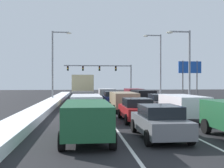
# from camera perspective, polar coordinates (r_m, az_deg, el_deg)

# --- Properties ---
(ground_plane) EXTENTS (134.70, 134.70, 0.00)m
(ground_plane) POSITION_cam_1_polar(r_m,az_deg,el_deg) (26.48, 1.56, -5.17)
(ground_plane) COLOR black
(lane_stripe_between_right_lane_and_center_lane) EXTENTS (0.14, 56.99, 0.01)m
(lane_stripe_between_right_lane_and_center_lane) POSITION_cam_1_polar(r_m,az_deg,el_deg) (31.84, 3.35, -4.23)
(lane_stripe_between_right_lane_and_center_lane) COLOR silver
(lane_stripe_between_right_lane_and_center_lane) RESTS_ON ground
(lane_stripe_between_center_lane_and_left_lane) EXTENTS (0.14, 56.99, 0.01)m
(lane_stripe_between_center_lane_and_left_lane) POSITION_cam_1_polar(r_m,az_deg,el_deg) (31.46, -2.79, -4.28)
(lane_stripe_between_center_lane_and_left_lane) COLOR silver
(lane_stripe_between_center_lane_and_left_lane) RESTS_ON ground
(snow_bank_right_shoulder) EXTENTS (1.59, 56.99, 0.74)m
(snow_bank_right_shoulder) POSITION_cam_1_polar(r_m,az_deg,el_deg) (33.10, 12.46, -3.42)
(snow_bank_right_shoulder) COLOR white
(snow_bank_right_shoulder) RESTS_ON ground
(snow_bank_left_shoulder) EXTENTS (1.77, 56.99, 0.50)m
(snow_bank_left_shoulder) POSITION_cam_1_polar(r_m,az_deg,el_deg) (31.58, -12.45, -3.83)
(snow_bank_left_shoulder) COLOR white
(snow_bank_left_shoulder) RESTS_ON ground
(suv_white_right_lane_second) EXTENTS (2.16, 4.90, 1.67)m
(suv_white_right_lane_second) POSITION_cam_1_polar(r_m,az_deg,el_deg) (19.21, 14.32, -4.25)
(suv_white_right_lane_second) COLOR silver
(suv_white_right_lane_second) RESTS_ON ground
(sedan_charcoal_right_lane_third) EXTENTS (2.00, 4.50, 1.51)m
(sedan_charcoal_right_lane_third) POSITION_cam_1_polar(r_m,az_deg,el_deg) (24.95, 9.75, -3.76)
(sedan_charcoal_right_lane_third) COLOR #38383D
(sedan_charcoal_right_lane_third) RESTS_ON ground
(suv_black_right_lane_fourth) EXTENTS (2.16, 4.90, 1.67)m
(suv_black_right_lane_fourth) POSITION_cam_1_polar(r_m,az_deg,el_deg) (31.42, 6.36, -2.44)
(suv_black_right_lane_fourth) COLOR black
(suv_black_right_lane_fourth) RESTS_ON ground
(suv_maroon_right_lane_fifth) EXTENTS (2.16, 4.90, 1.67)m
(suv_maroon_right_lane_fifth) POSITION_cam_1_polar(r_m,az_deg,el_deg) (37.76, 4.48, -1.97)
(suv_maroon_right_lane_fifth) COLOR maroon
(suv_maroon_right_lane_fifth) RESTS_ON ground
(sedan_gray_center_lane_nearest) EXTENTS (2.00, 4.50, 1.51)m
(sedan_gray_center_lane_nearest) POSITION_cam_1_polar(r_m,az_deg,el_deg) (13.00, 9.70, -7.57)
(sedan_gray_center_lane_nearest) COLOR slate
(sedan_gray_center_lane_nearest) RESTS_ON ground
(sedan_red_center_lane_second) EXTENTS (2.00, 4.50, 1.51)m
(sedan_red_center_lane_second) POSITION_cam_1_polar(r_m,az_deg,el_deg) (18.33, 5.07, -5.25)
(sedan_red_center_lane_second) COLOR maroon
(sedan_red_center_lane_second) RESTS_ON ground
(suv_tan_center_lane_third) EXTENTS (2.16, 4.90, 1.67)m
(suv_tan_center_lane_third) POSITION_cam_1_polar(r_m,az_deg,el_deg) (24.11, 2.38, -3.30)
(suv_tan_center_lane_third) COLOR #937F60
(suv_tan_center_lane_third) RESTS_ON ground
(sedan_navy_center_lane_fourth) EXTENTS (2.00, 4.50, 1.51)m
(sedan_navy_center_lane_fourth) POSITION_cam_1_polar(r_m,az_deg,el_deg) (31.10, -0.01, -2.93)
(sedan_navy_center_lane_fourth) COLOR navy
(sedan_navy_center_lane_fourth) RESTS_ON ground
(suv_silver_center_lane_fifth) EXTENTS (2.16, 4.90, 1.67)m
(suv_silver_center_lane_fifth) POSITION_cam_1_polar(r_m,az_deg,el_deg) (37.58, -1.11, -1.98)
(suv_silver_center_lane_fifth) COLOR #B7BABF
(suv_silver_center_lane_fifth) RESTS_ON ground
(suv_green_left_lane_nearest) EXTENTS (2.16, 4.90, 1.67)m
(suv_green_left_lane_nearest) POSITION_cam_1_polar(r_m,az_deg,el_deg) (12.21, -5.20, -6.90)
(suv_green_left_lane_nearest) COLOR #1E5633
(suv_green_left_lane_nearest) RESTS_ON ground
(suv_white_left_lane_second) EXTENTS (2.16, 4.90, 1.67)m
(suv_white_left_lane_second) POSITION_cam_1_polar(r_m,az_deg,el_deg) (19.12, -5.35, -4.26)
(suv_white_left_lane_second) COLOR silver
(suv_white_left_lane_second) RESTS_ON ground
(suv_charcoal_left_lane_third) EXTENTS (2.16, 4.90, 1.67)m
(suv_charcoal_left_lane_third) POSITION_cam_1_polar(r_m,az_deg,el_deg) (26.15, -6.03, -3.01)
(suv_charcoal_left_lane_third) COLOR #38383D
(suv_charcoal_left_lane_third) RESTS_ON ground
(box_truck_left_lane_fourth) EXTENTS (2.53, 7.20, 3.36)m
(box_truck_left_lane_fourth) POSITION_cam_1_polar(r_m,az_deg,el_deg) (33.22, -6.04, -0.76)
(box_truck_left_lane_fourth) COLOR black
(box_truck_left_lane_fourth) RESTS_ON ground
(sedan_maroon_left_lane_fifth) EXTENTS (2.00, 4.50, 1.51)m
(sedan_maroon_left_lane_fifth) POSITION_cam_1_polar(r_m,az_deg,el_deg) (40.62, -5.64, -2.16)
(sedan_maroon_left_lane_fifth) COLOR maroon
(sedan_maroon_left_lane_fifth) RESTS_ON ground
(traffic_light_gantry) EXTENTS (14.00, 0.47, 6.20)m
(traffic_light_gantry) POSITION_cam_1_polar(r_m,az_deg,el_deg) (57.44, -1.29, 2.70)
(traffic_light_gantry) COLOR slate
(traffic_light_gantry) RESTS_ON ground
(street_lamp_right_near) EXTENTS (2.66, 0.36, 8.11)m
(street_lamp_right_near) POSITION_cam_1_polar(r_m,az_deg,el_deg) (30.86, 15.00, 4.63)
(street_lamp_right_near) COLOR gray
(street_lamp_right_near) RESTS_ON ground
(street_lamp_right_mid) EXTENTS (2.66, 0.36, 9.44)m
(street_lamp_right_mid) POSITION_cam_1_polar(r_m,az_deg,el_deg) (40.68, 9.51, 4.59)
(street_lamp_right_mid) COLOR gray
(street_lamp_right_mid) RESTS_ON ground
(street_lamp_left_mid) EXTENTS (2.66, 0.36, 9.45)m
(street_lamp_left_mid) POSITION_cam_1_polar(r_m,az_deg,el_deg) (38.27, -11.65, 4.87)
(street_lamp_left_mid) COLOR gray
(street_lamp_left_mid) RESTS_ON ground
(roadside_sign_right) EXTENTS (3.20, 0.16, 5.50)m
(roadside_sign_right) POSITION_cam_1_polar(r_m,az_deg,el_deg) (39.30, 15.71, 2.49)
(roadside_sign_right) COLOR #59595B
(roadside_sign_right) RESTS_ON ground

